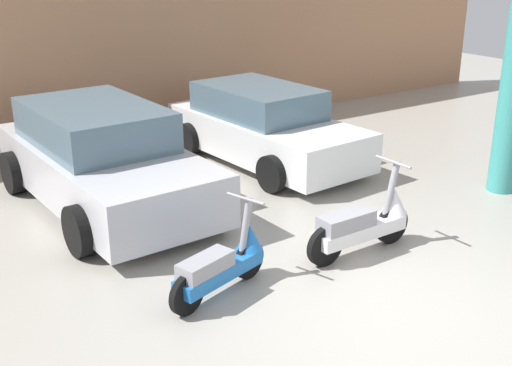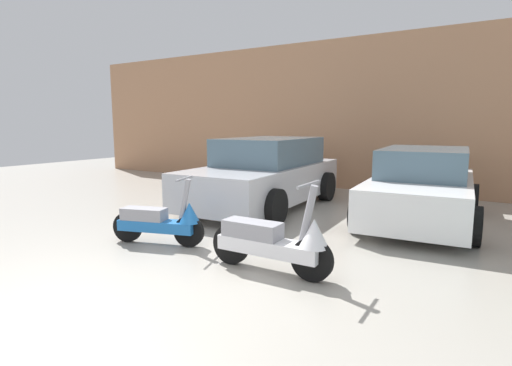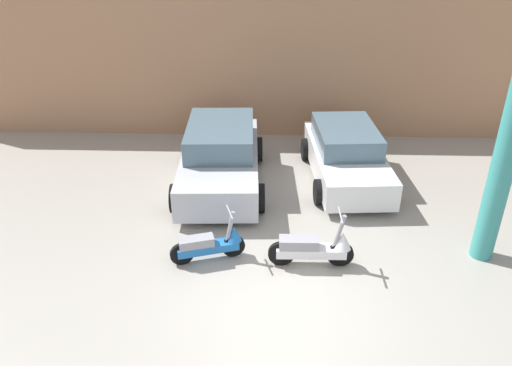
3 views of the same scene
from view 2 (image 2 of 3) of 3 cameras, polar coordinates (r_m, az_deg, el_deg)
The scene contains 6 objects.
ground_plane at distance 4.25m, azimuth -12.72°, elevation -15.22°, with size 28.00×28.00×0.00m, color #9E998E.
wall_back at distance 10.44m, azimuth 16.75°, elevation 9.35°, with size 19.60×0.12×3.83m, color tan.
scooter_front_left at distance 5.78m, azimuth -13.39°, elevation -5.27°, with size 1.35×0.66×0.97m.
scooter_front_right at distance 4.57m, azimuth 2.63°, elevation -8.22°, with size 1.54×0.55×1.07m.
car_rear_left at distance 8.19m, azimuth 1.36°, elevation 1.30°, with size 2.14×4.19×1.40m.
car_rear_center at distance 7.51m, azimuth 22.61°, elevation -0.51°, with size 2.01×3.83×1.27m.
Camera 2 is at (2.77, -2.74, 1.69)m, focal length 28.00 mm.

